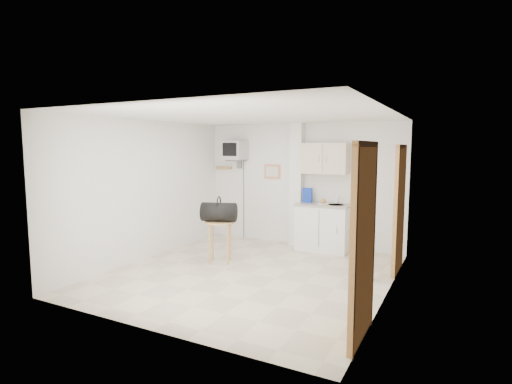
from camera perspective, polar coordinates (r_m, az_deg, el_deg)
The scene contains 7 objects.
ground at distance 6.52m, azimuth -0.93°, elevation -11.61°, with size 4.50×4.50×0.00m, color beige.
room_envelope at distance 6.19m, azimuth 1.39°, elevation 1.97°, with size 4.24×4.54×2.55m.
kitchenette at distance 7.92m, azimuth 9.65°, elevation -2.48°, with size 1.03×0.58×2.10m.
crt_television at distance 8.67m, azimuth -3.06°, elevation 5.88°, with size 0.44×0.45×2.15m.
round_table at distance 7.04m, azimuth -5.18°, elevation -5.16°, with size 0.53×0.53×0.73m.
duffel_bag at distance 6.95m, azimuth -5.32°, elevation -2.84°, with size 0.67×0.49×0.44m.
water_bottle at distance 6.42m, azimuth 16.05°, elevation -10.78°, with size 0.11×0.11×0.33m.
Camera 1 is at (2.94, -5.45, 2.02)m, focal length 28.00 mm.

